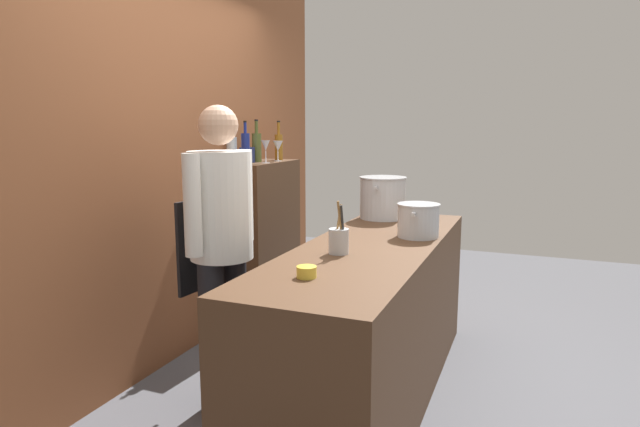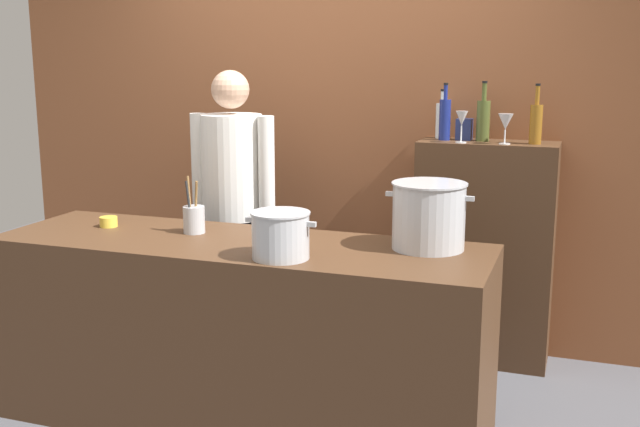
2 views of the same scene
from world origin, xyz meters
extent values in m
plane|color=#4C4C51|center=(0.00, 0.00, 0.00)|extent=(8.00, 8.00, 0.00)
cube|color=brown|center=(0.00, 1.40, 1.50)|extent=(4.40, 0.10, 3.00)
cube|color=#472D1C|center=(0.00, 0.00, 0.45)|extent=(2.31, 0.70, 0.90)
cube|color=#472D1C|center=(0.96, 1.19, 0.63)|extent=(0.76, 0.32, 1.27)
cylinder|color=black|center=(-0.28, 0.71, 0.42)|extent=(0.14, 0.14, 0.84)
cylinder|color=black|center=(-0.48, 0.74, 0.42)|extent=(0.14, 0.14, 0.84)
cylinder|color=white|center=(-0.38, 0.73, 1.13)|extent=(0.34, 0.34, 0.58)
cube|color=black|center=(-0.36, 0.90, 0.89)|extent=(0.30, 0.05, 0.52)
cylinder|color=white|center=(-0.16, 0.70, 1.16)|extent=(0.09, 0.09, 0.52)
cylinder|color=white|center=(-0.60, 0.75, 1.16)|extent=(0.09, 0.09, 0.52)
sphere|color=tan|center=(-0.38, 0.73, 1.55)|extent=(0.21, 0.21, 0.21)
cylinder|color=#B7BABF|center=(0.84, 0.16, 1.04)|extent=(0.32, 0.32, 0.29)
cylinder|color=#B7BABF|center=(0.84, 0.16, 1.19)|extent=(0.33, 0.33, 0.01)
cube|color=#B7BABF|center=(0.67, 0.16, 1.14)|extent=(0.04, 0.02, 0.02)
cube|color=#B7BABF|center=(1.02, 0.16, 1.14)|extent=(0.04, 0.02, 0.02)
cylinder|color=#B7BABF|center=(0.29, -0.20, 1.00)|extent=(0.24, 0.24, 0.19)
cylinder|color=#B7BABF|center=(0.29, -0.20, 1.10)|extent=(0.25, 0.25, 0.01)
cube|color=#B7BABF|center=(0.15, -0.20, 1.06)|extent=(0.04, 0.02, 0.02)
cube|color=#B7BABF|center=(0.43, -0.20, 1.06)|extent=(0.04, 0.02, 0.02)
cylinder|color=#B7BABF|center=(-0.28, 0.09, 0.97)|extent=(0.10, 0.10, 0.13)
cylinder|color=olive|center=(-0.29, 0.07, 1.05)|extent=(0.04, 0.03, 0.26)
cylinder|color=olive|center=(-0.27, 0.10, 1.04)|extent=(0.04, 0.04, 0.24)
cylinder|color=#262626|center=(-0.29, 0.06, 1.04)|extent=(0.04, 0.02, 0.24)
cylinder|color=yellow|center=(-0.75, 0.07, 0.93)|extent=(0.09, 0.09, 0.05)
cylinder|color=#8C5919|center=(1.21, 1.16, 1.38)|extent=(0.07, 0.07, 0.21)
cylinder|color=#8C5919|center=(1.21, 1.16, 1.53)|extent=(0.02, 0.02, 0.10)
cylinder|color=black|center=(1.21, 1.16, 1.59)|extent=(0.03, 0.03, 0.01)
cylinder|color=#475123|center=(0.93, 1.21, 1.38)|extent=(0.07, 0.07, 0.22)
cylinder|color=#475123|center=(0.93, 1.21, 1.54)|extent=(0.03, 0.03, 0.10)
cylinder|color=black|center=(0.93, 1.21, 1.59)|extent=(0.03, 0.03, 0.01)
cylinder|color=silver|center=(0.68, 1.29, 1.37)|extent=(0.08, 0.08, 0.20)
cylinder|color=silver|center=(0.68, 1.29, 1.50)|extent=(0.03, 0.03, 0.07)
cylinder|color=black|center=(0.68, 1.29, 1.54)|extent=(0.03, 0.03, 0.01)
cylinder|color=navy|center=(0.72, 1.19, 1.38)|extent=(0.06, 0.06, 0.23)
cylinder|color=navy|center=(0.72, 1.19, 1.54)|extent=(0.02, 0.02, 0.08)
cylinder|color=black|center=(0.72, 1.19, 1.58)|extent=(0.03, 0.03, 0.01)
cylinder|color=silver|center=(1.06, 1.09, 1.27)|extent=(0.06, 0.06, 0.01)
cylinder|color=silver|center=(1.06, 1.09, 1.31)|extent=(0.01, 0.01, 0.07)
cone|color=silver|center=(1.06, 1.09, 1.39)|extent=(0.08, 0.08, 0.09)
cylinder|color=silver|center=(0.83, 1.08, 1.27)|extent=(0.06, 0.06, 0.01)
cylinder|color=silver|center=(0.83, 1.08, 1.32)|extent=(0.01, 0.01, 0.09)
cone|color=silver|center=(0.83, 1.08, 1.40)|extent=(0.07, 0.07, 0.08)
cube|color=navy|center=(0.82, 1.24, 1.33)|extent=(0.09, 0.09, 0.12)
camera|label=1|loc=(-2.82, -0.83, 1.55)|focal=30.11mm
camera|label=2|loc=(1.49, -3.09, 1.74)|focal=42.91mm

